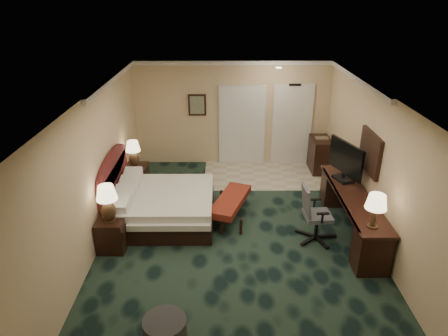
{
  "coord_description": "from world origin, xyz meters",
  "views": [
    {
      "loc": [
        -0.27,
        -6.19,
        4.3
      ],
      "look_at": [
        -0.23,
        0.6,
        1.24
      ],
      "focal_mm": 32.0,
      "sensor_mm": 36.0,
      "label": 1
    }
  ],
  "objects_px": {
    "lamp_near": "(108,203)",
    "tv": "(345,162)",
    "ottoman": "(165,332)",
    "bed_bench": "(231,208)",
    "minibar": "(320,155)",
    "nightstand_near": "(112,233)",
    "desk": "(351,214)",
    "desk_chair": "(318,213)",
    "bed": "(164,207)",
    "nightstand_far": "(137,177)",
    "lamp_far": "(134,154)"
  },
  "relations": [
    {
      "from": "lamp_near",
      "to": "tv",
      "type": "xyz_separation_m",
      "value": [
        4.39,
        1.18,
        0.26
      ]
    },
    {
      "from": "ottoman",
      "to": "tv",
      "type": "bearing_deg",
      "value": 46.22
    },
    {
      "from": "bed_bench",
      "to": "minibar",
      "type": "height_order",
      "value": "minibar"
    },
    {
      "from": "nightstand_near",
      "to": "bed_bench",
      "type": "xyz_separation_m",
      "value": [
        2.14,
        1.02,
        -0.07
      ]
    },
    {
      "from": "bed_bench",
      "to": "desk",
      "type": "xyz_separation_m",
      "value": [
        2.28,
        -0.52,
        0.17
      ]
    },
    {
      "from": "ottoman",
      "to": "minibar",
      "type": "xyz_separation_m",
      "value": [
        3.24,
        5.52,
        0.23
      ]
    },
    {
      "from": "nightstand_near",
      "to": "lamp_near",
      "type": "height_order",
      "value": "lamp_near"
    },
    {
      "from": "nightstand_near",
      "to": "ottoman",
      "type": "distance_m",
      "value": 2.49
    },
    {
      "from": "lamp_near",
      "to": "desk_chair",
      "type": "xyz_separation_m",
      "value": [
        3.72,
        0.3,
        -0.39
      ]
    },
    {
      "from": "bed",
      "to": "minibar",
      "type": "xyz_separation_m",
      "value": [
        3.65,
        2.42,
        0.12
      ]
    },
    {
      "from": "desk",
      "to": "tv",
      "type": "height_order",
      "value": "tv"
    },
    {
      "from": "nightstand_far",
      "to": "desk_chair",
      "type": "height_order",
      "value": "desk_chair"
    },
    {
      "from": "nightstand_far",
      "to": "bed_bench",
      "type": "xyz_separation_m",
      "value": [
        2.14,
        -1.31,
        -0.06
      ]
    },
    {
      "from": "lamp_far",
      "to": "ottoman",
      "type": "distance_m",
      "value": 4.67
    },
    {
      "from": "nightstand_far",
      "to": "lamp_near",
      "type": "distance_m",
      "value": 2.45
    },
    {
      "from": "minibar",
      "to": "nightstand_far",
      "type": "bearing_deg",
      "value": -167.0
    },
    {
      "from": "tv",
      "to": "desk_chair",
      "type": "xyz_separation_m",
      "value": [
        -0.67,
        -0.88,
        -0.65
      ]
    },
    {
      "from": "lamp_far",
      "to": "bed_bench",
      "type": "distance_m",
      "value": 2.59
    },
    {
      "from": "nightstand_far",
      "to": "ottoman",
      "type": "bearing_deg",
      "value": -74.72
    },
    {
      "from": "bed",
      "to": "nightstand_near",
      "type": "height_order",
      "value": "bed"
    },
    {
      "from": "lamp_far",
      "to": "minibar",
      "type": "height_order",
      "value": "lamp_far"
    },
    {
      "from": "lamp_far",
      "to": "minibar",
      "type": "distance_m",
      "value": 4.64
    },
    {
      "from": "nightstand_near",
      "to": "desk_chair",
      "type": "height_order",
      "value": "desk_chair"
    },
    {
      "from": "bed",
      "to": "nightstand_far",
      "type": "xyz_separation_m",
      "value": [
        -0.81,
        1.39,
        -0.01
      ]
    },
    {
      "from": "lamp_far",
      "to": "ottoman",
      "type": "xyz_separation_m",
      "value": [
        1.25,
        -4.45,
        -0.7
      ]
    },
    {
      "from": "lamp_far",
      "to": "tv",
      "type": "xyz_separation_m",
      "value": [
        4.42,
        -1.14,
        0.3
      ]
    },
    {
      "from": "tv",
      "to": "bed",
      "type": "bearing_deg",
      "value": 164.21
    },
    {
      "from": "bed",
      "to": "lamp_far",
      "type": "xyz_separation_m",
      "value": [
        -0.83,
        1.34,
        0.59
      ]
    },
    {
      "from": "tv",
      "to": "ottoman",
      "type": "bearing_deg",
      "value": -152.82
    },
    {
      "from": "ottoman",
      "to": "desk_chair",
      "type": "xyz_separation_m",
      "value": [
        2.5,
        2.43,
        0.34
      ]
    },
    {
      "from": "bed",
      "to": "minibar",
      "type": "distance_m",
      "value": 4.38
    },
    {
      "from": "tv",
      "to": "minibar",
      "type": "distance_m",
      "value": 2.34
    },
    {
      "from": "nightstand_far",
      "to": "lamp_near",
      "type": "height_order",
      "value": "lamp_near"
    },
    {
      "from": "desk_chair",
      "to": "bed_bench",
      "type": "bearing_deg",
      "value": 150.89
    },
    {
      "from": "nightstand_far",
      "to": "lamp_near",
      "type": "xyz_separation_m",
      "value": [
        0.01,
        -2.37,
        0.64
      ]
    },
    {
      "from": "bed",
      "to": "tv",
      "type": "distance_m",
      "value": 3.7
    },
    {
      "from": "nightstand_near",
      "to": "desk",
      "type": "relative_size",
      "value": 0.21
    },
    {
      "from": "bed_bench",
      "to": "lamp_far",
      "type": "bearing_deg",
      "value": 169.31
    },
    {
      "from": "lamp_far",
      "to": "bed_bench",
      "type": "bearing_deg",
      "value": -30.29
    },
    {
      "from": "lamp_near",
      "to": "tv",
      "type": "relative_size",
      "value": 0.67
    },
    {
      "from": "nightstand_far",
      "to": "minibar",
      "type": "xyz_separation_m",
      "value": [
        4.47,
        1.03,
        0.14
      ]
    },
    {
      "from": "nightstand_far",
      "to": "bed_bench",
      "type": "relative_size",
      "value": 0.43
    },
    {
      "from": "nightstand_near",
      "to": "ottoman",
      "type": "relative_size",
      "value": 1.04
    },
    {
      "from": "bed_bench",
      "to": "ottoman",
      "type": "xyz_separation_m",
      "value": [
        -0.92,
        -3.18,
        -0.03
      ]
    },
    {
      "from": "ottoman",
      "to": "bed_bench",
      "type": "bearing_deg",
      "value": 73.92
    },
    {
      "from": "lamp_near",
      "to": "bed_bench",
      "type": "bearing_deg",
      "value": 26.36
    },
    {
      "from": "nightstand_far",
      "to": "desk",
      "type": "distance_m",
      "value": 4.79
    },
    {
      "from": "desk",
      "to": "bed",
      "type": "bearing_deg",
      "value": 173.0
    },
    {
      "from": "lamp_near",
      "to": "minibar",
      "type": "height_order",
      "value": "lamp_near"
    },
    {
      "from": "nightstand_near",
      "to": "tv",
      "type": "bearing_deg",
      "value": 14.55
    }
  ]
}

